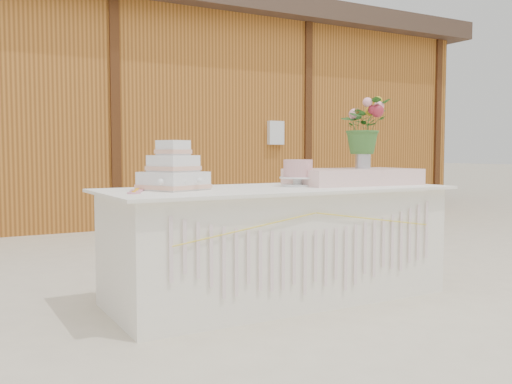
{
  "coord_description": "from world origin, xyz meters",
  "views": [
    {
      "loc": [
        -2.04,
        -3.32,
        1.01
      ],
      "look_at": [
        0.0,
        0.3,
        0.72
      ],
      "focal_mm": 40.0,
      "sensor_mm": 36.0,
      "label": 1
    }
  ],
  "objects": [
    {
      "name": "ground",
      "position": [
        0.0,
        0.0,
        0.0
      ],
      "size": [
        80.0,
        80.0,
        0.0
      ],
      "primitive_type": "plane",
      "color": "beige",
      "rests_on": "ground"
    },
    {
      "name": "barn",
      "position": [
        -0.01,
        5.99,
        1.68
      ],
      "size": [
        12.6,
        4.6,
        3.3
      ],
      "color": "#A96523",
      "rests_on": "ground"
    },
    {
      "name": "cake_table",
      "position": [
        0.0,
        -0.0,
        0.39
      ],
      "size": [
        2.4,
        1.0,
        0.77
      ],
      "color": "white",
      "rests_on": "ground"
    },
    {
      "name": "wedding_cake",
      "position": [
        -0.72,
        0.1,
        0.88
      ],
      "size": [
        0.46,
        0.46,
        0.32
      ],
      "rotation": [
        0.0,
        0.0,
        0.41
      ],
      "color": "white",
      "rests_on": "cake_table"
    },
    {
      "name": "pink_cake_stand",
      "position": [
        0.19,
        0.04,
        0.88
      ],
      "size": [
        0.26,
        0.26,
        0.19
      ],
      "color": "white",
      "rests_on": "cake_table"
    },
    {
      "name": "satin_runner",
      "position": [
        0.68,
        0.03,
        0.83
      ],
      "size": [
        0.96,
        0.59,
        0.12
      ],
      "primitive_type": "cube",
      "rotation": [
        0.0,
        0.0,
        -0.06
      ],
      "color": "beige",
      "rests_on": "cake_table"
    },
    {
      "name": "flower_vase",
      "position": [
        0.82,
        0.09,
        0.97
      ],
      "size": [
        0.12,
        0.12,
        0.16
      ],
      "primitive_type": "cylinder",
      "color": "silver",
      "rests_on": "satin_runner"
    },
    {
      "name": "bouquet",
      "position": [
        0.82,
        0.09,
        1.26
      ],
      "size": [
        0.4,
        0.36,
        0.42
      ],
      "primitive_type": "imported",
      "rotation": [
        0.0,
        0.0,
        0.07
      ],
      "color": "#35692A",
      "rests_on": "flower_vase"
    },
    {
      "name": "loose_flowers",
      "position": [
        -0.99,
        0.09,
        0.78
      ],
      "size": [
        0.28,
        0.42,
        0.02
      ],
      "primitive_type": null,
      "rotation": [
        0.0,
        0.0,
        0.35
      ],
      "color": "pink",
      "rests_on": "cake_table"
    }
  ]
}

